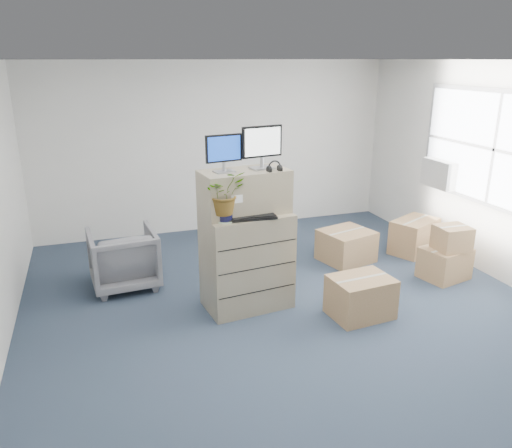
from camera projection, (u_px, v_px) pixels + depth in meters
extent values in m
plane|color=#243242|center=(297.00, 322.00, 5.61)|extent=(7.00, 7.00, 0.00)
cube|color=silver|center=(216.00, 148.00, 8.32)|extent=(6.00, 0.02, 2.80)
cube|color=gray|center=(497.00, 150.00, 6.42)|extent=(0.06, 2.72, 1.52)
cube|color=white|center=(494.00, 150.00, 6.41)|extent=(0.01, 2.60, 1.40)
cube|color=#BBBBB7|center=(441.00, 174.00, 7.36)|extent=(0.24, 0.60, 0.40)
cube|color=gray|center=(247.00, 261.00, 5.82)|extent=(1.04, 0.70, 1.15)
cube|color=gray|center=(245.00, 192.00, 5.60)|extent=(1.03, 0.60, 0.49)
cube|color=#99999E|center=(224.00, 172.00, 5.43)|extent=(0.24, 0.19, 0.01)
cylinder|color=#99999E|center=(224.00, 166.00, 5.41)|extent=(0.04, 0.04, 0.10)
cube|color=black|center=(224.00, 148.00, 5.35)|extent=(0.42, 0.09, 0.30)
cube|color=navy|center=(224.00, 148.00, 5.34)|extent=(0.37, 0.06, 0.26)
cube|color=#99999E|center=(262.00, 168.00, 5.60)|extent=(0.28, 0.22, 0.02)
cylinder|color=#99999E|center=(262.00, 162.00, 5.58)|extent=(0.04, 0.04, 0.12)
cube|color=black|center=(262.00, 141.00, 5.51)|extent=(0.49, 0.11, 0.35)
cube|color=silver|center=(263.00, 142.00, 5.49)|extent=(0.44, 0.08, 0.30)
torus|color=black|center=(274.00, 167.00, 5.47)|extent=(0.16, 0.03, 0.16)
cube|color=black|center=(251.00, 217.00, 5.48)|extent=(0.57, 0.27, 0.03)
ellipsoid|color=silver|center=(275.00, 210.00, 5.71)|extent=(0.12, 0.09, 0.04)
cylinder|color=gray|center=(247.00, 200.00, 5.66)|extent=(0.08, 0.08, 0.28)
cube|color=silver|center=(243.00, 213.00, 5.63)|extent=(0.06, 0.06, 0.02)
cube|color=black|center=(243.00, 208.00, 5.61)|extent=(0.06, 0.03, 0.11)
cube|color=black|center=(268.00, 205.00, 5.84)|extent=(0.27, 0.22, 0.07)
cube|color=#3E86D3|center=(268.00, 198.00, 5.82)|extent=(0.26, 0.16, 0.09)
cylinder|color=#A5BA96|center=(225.00, 221.00, 5.37)|extent=(0.20, 0.20, 0.02)
cylinder|color=black|center=(225.00, 214.00, 5.35)|extent=(0.17, 0.17, 0.13)
imported|color=#175118|center=(224.00, 197.00, 5.29)|extent=(0.52, 0.56, 0.37)
imported|color=slate|center=(123.00, 256.00, 6.37)|extent=(0.87, 0.82, 0.84)
cube|color=olive|center=(361.00, 297.00, 5.68)|extent=(0.72, 0.57, 0.47)
cube|color=olive|center=(444.00, 263.00, 6.67)|extent=(0.67, 0.59, 0.42)
cube|color=olive|center=(346.00, 246.00, 7.25)|extent=(0.81, 0.77, 0.45)
cube|color=olive|center=(452.00, 238.00, 6.52)|extent=(0.43, 0.38, 0.32)
cube|color=olive|center=(414.00, 236.00, 7.55)|extent=(0.85, 0.73, 0.51)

